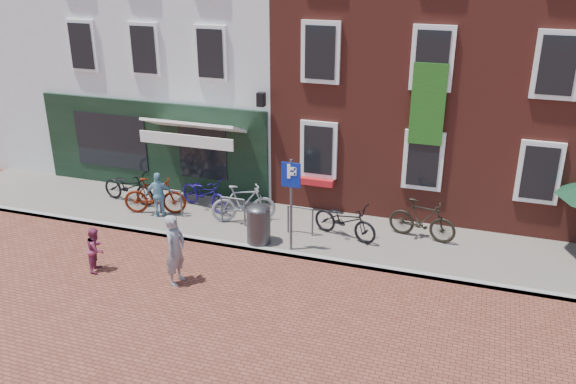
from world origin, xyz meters
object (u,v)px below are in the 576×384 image
(bicycle_2, at_px, (205,193))
(bicycle_4, at_px, (345,220))
(parking_sign, at_px, (291,190))
(woman, at_px, (175,250))
(litter_bin, at_px, (259,222))
(bicycle_3, at_px, (243,203))
(bicycle_0, at_px, (129,187))
(boy, at_px, (96,249))
(bicycle_5, at_px, (422,220))
(bicycle_1, at_px, (155,196))
(cafe_person, at_px, (159,195))

(bicycle_2, height_order, bicycle_4, same)
(parking_sign, distance_m, woman, 3.24)
(litter_bin, xyz_separation_m, bicycle_3, (-0.89, 1.12, -0.05))
(litter_bin, bearing_deg, bicycle_0, 164.68)
(parking_sign, xyz_separation_m, bicycle_3, (-1.84, 1.25, -1.13))
(boy, height_order, bicycle_4, boy)
(boy, bearing_deg, bicycle_5, -76.45)
(bicycle_2, relative_size, bicycle_4, 1.00)
(boy, height_order, bicycle_3, bicycle_3)
(bicycle_0, distance_m, bicycle_2, 2.46)
(litter_bin, bearing_deg, boy, -143.33)
(bicycle_1, xyz_separation_m, bicycle_2, (1.24, 0.79, -0.06))
(parking_sign, height_order, bicycle_0, parking_sign)
(litter_bin, height_order, woman, woman)
(woman, xyz_separation_m, bicycle_3, (0.28, 3.53, -0.22))
(boy, bearing_deg, litter_bin, -68.64)
(bicycle_5, bearing_deg, bicycle_3, 106.03)
(cafe_person, relative_size, bicycle_5, 0.73)
(bicycle_1, relative_size, bicycle_5, 1.00)
(bicycle_1, height_order, bicycle_3, same)
(bicycle_1, bearing_deg, woman, -158.71)
(litter_bin, distance_m, bicycle_4, 2.36)
(parking_sign, xyz_separation_m, boy, (-4.29, -2.36, -1.22))
(cafe_person, xyz_separation_m, bicycle_1, (-0.22, 0.13, -0.12))
(parking_sign, bearing_deg, bicycle_5, 28.95)
(boy, height_order, bicycle_1, bicycle_1)
(woman, height_order, bicycle_0, woman)
(litter_bin, distance_m, cafe_person, 3.43)
(woman, distance_m, cafe_person, 3.79)
(cafe_person, distance_m, bicycle_0, 1.58)
(parking_sign, bearing_deg, boy, -151.21)
(bicycle_1, bearing_deg, bicycle_4, -103.35)
(boy, xyz_separation_m, bicycle_3, (2.45, 3.61, 0.08))
(cafe_person, bearing_deg, bicycle_5, 161.04)
(bicycle_2, bearing_deg, bicycle_3, -86.80)
(parking_sign, distance_m, cafe_person, 4.51)
(bicycle_2, bearing_deg, bicycle_5, -68.69)
(bicycle_5, bearing_deg, bicycle_1, 106.39)
(litter_bin, relative_size, bicycle_2, 0.61)
(bicycle_3, bearing_deg, cafe_person, 75.58)
(litter_bin, relative_size, bicycle_3, 0.63)
(cafe_person, bearing_deg, bicycle_3, 164.11)
(bicycle_0, height_order, bicycle_3, bicycle_3)
(bicycle_0, xyz_separation_m, bicycle_5, (8.91, 0.30, 0.06))
(bicycle_2, height_order, bicycle_3, bicycle_3)
(bicycle_0, relative_size, bicycle_3, 1.03)
(bicycle_2, bearing_deg, bicycle_0, 117.66)
(bicycle_5, bearing_deg, boy, 129.25)
(cafe_person, bearing_deg, bicycle_4, 157.61)
(parking_sign, bearing_deg, bicycle_3, 145.79)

